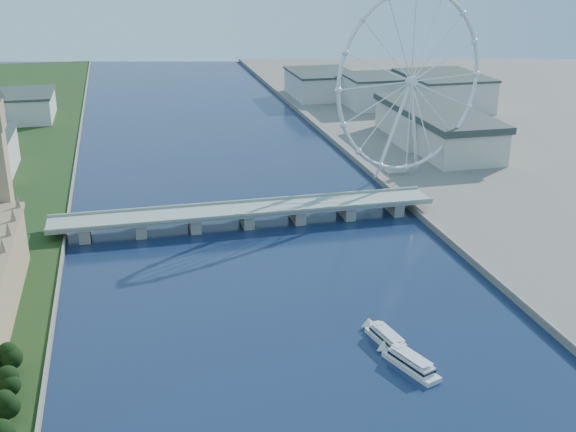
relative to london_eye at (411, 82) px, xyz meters
name	(u,v)px	position (x,y,z in m)	size (l,w,h in m)	color
westminster_bridge	(246,213)	(-119.98, -55.08, -60.89)	(220.00, 22.00, 9.50)	gray
london_eye	(411,82)	(0.00, 0.00, 0.00)	(113.60, 39.12, 124.30)	silver
county_hall	(435,148)	(55.02, 74.92, -67.52)	(54.00, 144.00, 35.00)	beige
city_skyline	(238,103)	(-80.75, 205.00, -50.56)	(505.00, 280.00, 32.00)	beige
tour_boat_near	(387,344)	(-88.44, -200.21, -67.52)	(7.14, 28.03, 6.18)	silver
tour_boat_far	(411,369)	(-86.17, -219.25, -67.52)	(7.44, 29.17, 6.44)	silver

